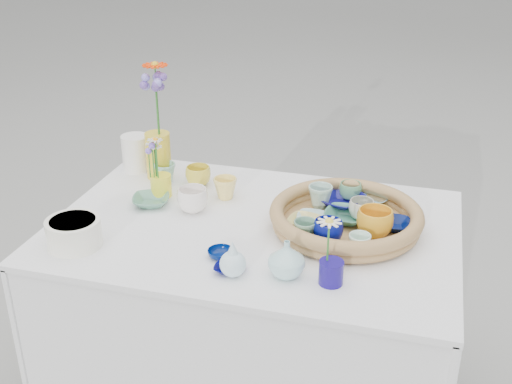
# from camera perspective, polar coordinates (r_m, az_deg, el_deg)

# --- Properties ---
(wicker_tray) EXTENTS (0.47, 0.47, 0.08)m
(wicker_tray) POSITION_cam_1_polar(r_m,az_deg,el_deg) (2.00, 7.99, -2.30)
(wicker_tray) COLOR olive
(wicker_tray) RESTS_ON display_table
(tray_ceramic_0) EXTENTS (0.19, 0.19, 0.04)m
(tray_ceramic_0) POSITION_cam_1_polar(r_m,az_deg,el_deg) (2.11, 7.50, -0.76)
(tray_ceramic_0) COLOR navy
(tray_ceramic_0) RESTS_ON wicker_tray
(tray_ceramic_1) EXTENTS (0.11, 0.11, 0.03)m
(tray_ceramic_1) POSITION_cam_1_polar(r_m,az_deg,el_deg) (2.00, 12.11, -2.84)
(tray_ceramic_1) COLOR #000C42
(tray_ceramic_1) RESTS_ON wicker_tray
(tray_ceramic_2) EXTENTS (0.12, 0.12, 0.09)m
(tray_ceramic_2) POSITION_cam_1_polar(r_m,az_deg,el_deg) (1.93, 10.51, -2.72)
(tray_ceramic_2) COLOR gold
(tray_ceramic_2) RESTS_ON wicker_tray
(tray_ceramic_3) EXTENTS (0.14, 0.14, 0.03)m
(tray_ceramic_3) POSITION_cam_1_polar(r_m,az_deg,el_deg) (2.02, 7.96, -2.16)
(tray_ceramic_3) COLOR #42846A
(tray_ceramic_3) RESTS_ON wicker_tray
(tray_ceramic_4) EXTENTS (0.08, 0.08, 0.06)m
(tray_ceramic_4) POSITION_cam_1_polar(r_m,az_deg,el_deg) (1.89, 4.37, -3.44)
(tray_ceramic_4) COLOR slate
(tray_ceramic_4) RESTS_ON wicker_tray
(tray_ceramic_5) EXTENTS (0.10, 0.10, 0.02)m
(tray_ceramic_5) POSITION_cam_1_polar(r_m,az_deg,el_deg) (2.00, 5.01, -2.37)
(tray_ceramic_5) COLOR #ACD8D6
(tray_ceramic_5) RESTS_ON wicker_tray
(tray_ceramic_6) EXTENTS (0.08, 0.08, 0.07)m
(tray_ceramic_6) POSITION_cam_1_polar(r_m,az_deg,el_deg) (2.09, 5.73, -0.39)
(tray_ceramic_6) COLOR #A3C8B4
(tray_ceramic_6) RESTS_ON wicker_tray
(tray_ceramic_7) EXTENTS (0.10, 0.10, 0.06)m
(tray_ceramic_7) POSITION_cam_1_polar(r_m,az_deg,el_deg) (2.03, 9.36, -1.54)
(tray_ceramic_7) COLOR beige
(tray_ceramic_7) RESTS_ON wicker_tray
(tray_ceramic_8) EXTENTS (0.11, 0.11, 0.02)m
(tray_ceramic_8) POSITION_cam_1_polar(r_m,az_deg,el_deg) (2.16, 10.58, -0.63)
(tray_ceramic_8) COLOR #90CDEC
(tray_ceramic_8) RESTS_ON wicker_tray
(tray_ceramic_9) EXTENTS (0.11, 0.11, 0.07)m
(tray_ceramic_9) POSITION_cam_1_polar(r_m,az_deg,el_deg) (1.88, 6.42, -3.52)
(tray_ceramic_9) COLOR #060E6F
(tray_ceramic_9) RESTS_ON wicker_tray
(tray_ceramic_10) EXTENTS (0.12, 0.12, 0.02)m
(tray_ceramic_10) POSITION_cam_1_polar(r_m,az_deg,el_deg) (1.98, 4.34, -2.68)
(tray_ceramic_10) COLOR #E0CB6C
(tray_ceramic_10) RESTS_ON wicker_tray
(tray_ceramic_11) EXTENTS (0.08, 0.08, 0.06)m
(tray_ceramic_11) POSITION_cam_1_polar(r_m,az_deg,el_deg) (1.84, 9.18, -4.59)
(tray_ceramic_11) COLOR silver
(tray_ceramic_11) RESTS_ON wicker_tray
(tray_ceramic_12) EXTENTS (0.09, 0.09, 0.06)m
(tray_ceramic_12) POSITION_cam_1_polar(r_m,az_deg,el_deg) (2.16, 8.39, 0.08)
(tray_ceramic_12) COLOR #559565
(tray_ceramic_12) RESTS_ON wicker_tray
(loose_ceramic_0) EXTENTS (0.11, 0.11, 0.07)m
(loose_ceramic_0) POSITION_cam_1_polar(r_m,az_deg,el_deg) (2.29, -5.16, 1.44)
(loose_ceramic_0) COLOR gold
(loose_ceramic_0) RESTS_ON display_table
(loose_ceramic_1) EXTENTS (0.10, 0.10, 0.07)m
(loose_ceramic_1) POSITION_cam_1_polar(r_m,az_deg,el_deg) (2.18, -2.75, 0.34)
(loose_ceramic_1) COLOR #FFE16F
(loose_ceramic_1) RESTS_ON display_table
(loose_ceramic_2) EXTENTS (0.16, 0.16, 0.03)m
(loose_ceramic_2) POSITION_cam_1_polar(r_m,az_deg,el_deg) (2.17, -9.31, -0.77)
(loose_ceramic_2) COLOR #579075
(loose_ceramic_2) RESTS_ON display_table
(loose_ceramic_3) EXTENTS (0.13, 0.13, 0.08)m
(loose_ceramic_3) POSITION_cam_1_polar(r_m,az_deg,el_deg) (2.10, -5.66, -0.70)
(loose_ceramic_3) COLOR white
(loose_ceramic_3) RESTS_ON display_table
(loose_ceramic_4) EXTENTS (0.09, 0.09, 0.02)m
(loose_ceramic_4) POSITION_cam_1_polar(r_m,az_deg,el_deg) (1.85, -3.16, -5.48)
(loose_ceramic_4) COLOR #011555
(loose_ceramic_4) RESTS_ON display_table
(loose_ceramic_5) EXTENTS (0.09, 0.09, 0.07)m
(loose_ceramic_5) POSITION_cam_1_polar(r_m,az_deg,el_deg) (2.32, -8.08, 1.70)
(loose_ceramic_5) COLOR #8BC6BB
(loose_ceramic_5) RESTS_ON display_table
(loose_ceramic_6) EXTENTS (0.09, 0.09, 0.02)m
(loose_ceramic_6) POSITION_cam_1_polar(r_m,az_deg,el_deg) (1.78, -2.35, -6.80)
(loose_ceramic_6) COLOR #000352
(loose_ceramic_6) RESTS_ON display_table
(fluted_bowl) EXTENTS (0.20, 0.20, 0.08)m
(fluted_bowl) POSITION_cam_1_polar(r_m,az_deg,el_deg) (1.96, -15.87, -3.50)
(fluted_bowl) COLOR white
(fluted_bowl) RESTS_ON display_table
(bud_vase_paleblue) EXTENTS (0.08, 0.08, 0.11)m
(bud_vase_paleblue) POSITION_cam_1_polar(r_m,az_deg,el_deg) (1.74, -2.08, -5.87)
(bud_vase_paleblue) COLOR silver
(bud_vase_paleblue) RESTS_ON display_table
(bud_vase_seafoam) EXTENTS (0.14, 0.14, 0.11)m
(bud_vase_seafoam) POSITION_cam_1_polar(r_m,az_deg,el_deg) (1.74, 2.74, -5.94)
(bud_vase_seafoam) COLOR #AEDEDC
(bud_vase_seafoam) RESTS_ON display_table
(bud_vase_cobalt) EXTENTS (0.08, 0.08, 0.07)m
(bud_vase_cobalt) POSITION_cam_1_polar(r_m,az_deg,el_deg) (1.73, 6.69, -7.11)
(bud_vase_cobalt) COLOR navy
(bud_vase_cobalt) RESTS_ON display_table
(single_daisy) EXTENTS (0.10, 0.10, 0.13)m
(single_daisy) POSITION_cam_1_polar(r_m,az_deg,el_deg) (1.69, 6.44, -4.39)
(single_daisy) COLOR white
(single_daisy) RESTS_ON bud_vase_cobalt
(tall_vase_yellow) EXTENTS (0.09, 0.09, 0.17)m
(tall_vase_yellow) POSITION_cam_1_polar(r_m,az_deg,el_deg) (2.35, -8.67, 3.24)
(tall_vase_yellow) COLOR yellow
(tall_vase_yellow) RESTS_ON display_table
(gerbera) EXTENTS (0.10, 0.10, 0.27)m
(gerbera) POSITION_cam_1_polar(r_m,az_deg,el_deg) (2.28, -8.77, 8.08)
(gerbera) COLOR #FF3200
(gerbera) RESTS_ON tall_vase_yellow
(hydrangea) EXTENTS (0.08, 0.08, 0.26)m
(hydrangea) POSITION_cam_1_polar(r_m,az_deg,el_deg) (2.28, -8.79, 7.28)
(hydrangea) COLOR #6948A6
(hydrangea) RESTS_ON tall_vase_yellow
(white_pitcher) EXTENTS (0.16, 0.13, 0.14)m
(white_pitcher) POSITION_cam_1_polar(r_m,az_deg,el_deg) (2.43, -10.64, 3.42)
(white_pitcher) COLOR white
(white_pitcher) RESTS_ON display_table
(daisy_cup) EXTENTS (0.09, 0.09, 0.08)m
(daisy_cup) POSITION_cam_1_polar(r_m,az_deg,el_deg) (2.22, -8.44, 0.57)
(daisy_cup) COLOR yellow
(daisy_cup) RESTS_ON display_table
(daisy_posy) EXTENTS (0.09, 0.09, 0.14)m
(daisy_posy) POSITION_cam_1_polar(r_m,az_deg,el_deg) (2.17, -8.99, 3.10)
(daisy_posy) COLOR silver
(daisy_posy) RESTS_ON daisy_cup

